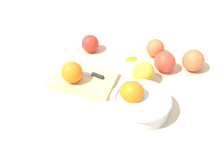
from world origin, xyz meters
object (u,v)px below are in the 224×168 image
Objects in this scene: apple_front_left at (165,62)px; apple_front_left_3 at (155,48)px; orange_on_board at (72,72)px; cutting_board at (84,80)px; knife at (90,73)px; apple_front_right at (90,44)px; bowl at (139,101)px; apple_front_left_2 at (193,60)px; apple_mid_left at (143,73)px.

apple_front_left reaches higher than apple_front_left_3.
apple_front_left_3 is (-0.17, -0.32, -0.02)m from orange_on_board.
knife reaches higher than cutting_board.
orange_on_board reaches higher than apple_front_right.
knife is (0.22, -0.06, -0.02)m from bowl.
cutting_board is 0.41m from apple_front_left_2.
bowl is 0.15m from apple_mid_left.
knife is (-0.03, -0.06, -0.03)m from orange_on_board.
apple_front_left_2 is at bearing -136.96° from orange_on_board.
apple_front_left is at bearing -134.66° from orange_on_board.
bowl is at bearing 147.89° from apple_front_right.
apple_front_left_3 is (0.04, -0.17, -0.00)m from apple_mid_left.
orange_on_board reaches higher than apple_front_left.
cutting_board is at bearing 42.43° from apple_front_left_2.
orange_on_board is 0.25m from apple_mid_left.
apple_front_left is (-0.21, -0.21, 0.03)m from cutting_board.
knife is at bearing -98.59° from cutting_board.
apple_front_left_2 is 0.16m from apple_front_left_3.
apple_front_left is at bearing -86.22° from bowl.
apple_front_right is (0.10, -0.18, 0.03)m from cutting_board.
apple_front_left is 0.11m from apple_mid_left.
knife is 2.18× the size of apple_front_right.
cutting_board is 0.32m from apple_front_left_3.
apple_front_left_3 is at bearing -116.31° from cutting_board.
orange_on_board is 0.08m from knife.
knife is 2.17× the size of apple_front_left_3.
apple_front_right is at bearing -13.85° from apple_mid_left.
apple_front_left is at bearing 35.66° from apple_front_left_2.
apple_front_left_2 reaches higher than knife.
cutting_board is 3.08× the size of apple_front_right.
apple_front_left_3 is (0.09, -0.31, -0.00)m from bowl.
apple_front_left reaches higher than apple_front_right.
bowl is 0.24m from apple_front_left.
cutting_board is 0.06m from orange_on_board.
orange_on_board is 0.34m from apple_front_left.
apple_front_left_3 is at bearing -155.68° from apple_front_right.
apple_mid_left is at bearing -147.69° from cutting_board.
cutting_board is 3.06× the size of apple_front_left_3.
orange_on_board is 0.44m from apple_front_left_2.
apple_front_left_2 is (-0.07, -0.30, 0.00)m from bowl.
bowl is 2.38× the size of apple_mid_left.
bowl is 0.25m from orange_on_board.
apple_front_left_2 is (-0.09, -0.06, 0.00)m from apple_front_left.
apple_front_right is at bearing 13.45° from apple_front_left_2.
knife is at bearing -14.35° from bowl.
bowl is at bearing 173.93° from cutting_board.
apple_front_left_2 is at bearing -103.25° from bowl.
apple_front_left_2 is at bearing 175.39° from apple_front_left_3.
apple_front_right reaches higher than cutting_board.
apple_front_left is (0.02, -0.24, -0.00)m from bowl.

